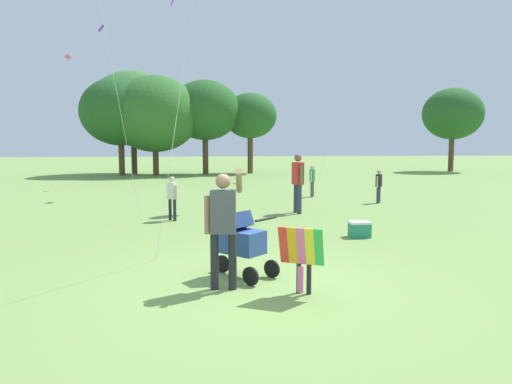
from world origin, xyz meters
The scene contains 10 objects.
ground_plane centered at (0.00, 0.00, 0.00)m, with size 120.00×120.00×0.00m, color #75994C.
treeline_distant centered at (-1.71, 24.00, 3.96)m, with size 26.80×6.07×6.53m.
child_with_butterfly_kite centered at (0.55, -0.43, 0.58)m, with size 0.62×0.47×0.97m.
person_adult_flyer centered at (-0.53, -0.07, 1.00)m, with size 0.56×0.50×1.73m.
stroller centered at (-0.24, 0.52, 0.61)m, with size 0.98×0.97×1.03m.
person_red_shirt centered at (5.04, 8.90, 0.68)m, with size 0.27×0.30×1.15m.
person_sitting_far centered at (1.87, 6.92, 1.02)m, with size 0.31×0.54×1.74m.
person_couple_left centered at (-1.69, 5.97, 0.69)m, with size 0.29×0.29×1.18m.
person_kid_running centered at (3.18, 10.88, 0.72)m, with size 0.26×0.36×1.22m.
cooler_box centered at (2.57, 3.34, 0.18)m, with size 0.45×0.33×0.35m.
Camera 1 is at (-0.73, -6.68, 2.10)m, focal length 33.33 mm.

